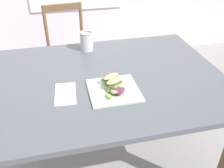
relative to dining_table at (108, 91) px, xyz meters
name	(u,v)px	position (x,y,z in m)	size (l,w,h in m)	color
ground_plane	(118,151)	(0.09, 0.08, -0.63)	(9.12, 9.12, 0.00)	gray
dining_table	(108,91)	(0.00, 0.00, 0.00)	(1.37, 1.03, 0.74)	#51565B
chair_wooden_far	(69,52)	(-0.17, 1.00, -0.19)	(0.44, 0.44, 0.87)	brown
plate_lunch	(114,90)	(0.00, -0.16, 0.11)	(0.27, 0.27, 0.01)	beige
sandwich_half_front	(114,83)	(0.01, -0.14, 0.14)	(0.11, 0.09, 0.06)	#DBB270
sandwich_half_back	(111,79)	(0.00, -0.09, 0.14)	(0.11, 0.09, 0.06)	#DBB270
salad_mixed_greens	(115,90)	(0.00, -0.19, 0.13)	(0.13, 0.12, 0.04)	#84A84C
napkin_folded	(65,94)	(-0.25, -0.12, 0.11)	(0.11, 0.20, 0.00)	white
fork_on_napkin	(65,91)	(-0.25, -0.11, 0.11)	(0.03, 0.19, 0.00)	silver
mason_jar_iced_tea	(87,42)	(-0.06, 0.39, 0.17)	(0.09, 0.09, 0.13)	#995623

